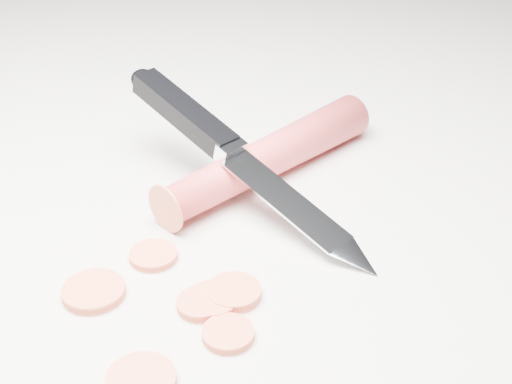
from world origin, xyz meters
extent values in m
plane|color=silver|center=(0.00, 0.00, 0.00)|extent=(2.40, 2.40, 0.00)
cylinder|color=red|center=(0.07, 0.11, 0.02)|extent=(0.20, 0.15, 0.03)
cylinder|color=#F36542|center=(-0.04, -0.10, 0.00)|extent=(0.03, 0.03, 0.01)
cylinder|color=#F36542|center=(-0.04, -0.10, 0.00)|extent=(0.04, 0.04, 0.01)
cylinder|color=#F36542|center=(0.02, -0.04, 0.00)|extent=(0.04, 0.04, 0.01)
cylinder|color=#F36542|center=(0.01, -0.04, 0.00)|extent=(0.03, 0.03, 0.01)
cylinder|color=#F36542|center=(0.01, -0.07, 0.00)|extent=(0.03, 0.03, 0.01)
cylinder|color=#F36542|center=(-0.07, -0.02, 0.00)|extent=(0.04, 0.04, 0.01)
cylinder|color=#F36542|center=(0.00, -0.04, 0.00)|extent=(0.03, 0.03, 0.01)
cylinder|color=#F36542|center=(-0.03, 0.01, 0.00)|extent=(0.03, 0.03, 0.01)
camera|label=1|loc=(-0.03, -0.39, 0.30)|focal=50.00mm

